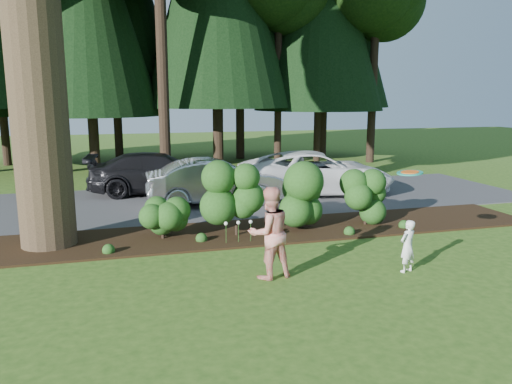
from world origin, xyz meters
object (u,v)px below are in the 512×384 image
(car_silver_wagon, at_px, (216,182))
(child, at_px, (408,246))
(car_dark_suv, at_px, (159,173))
(frisbee, at_px, (410,173))
(car_white_suv, at_px, (315,173))
(adult, at_px, (269,233))

(car_silver_wagon, height_order, child, car_silver_wagon)
(car_dark_suv, bearing_deg, frisbee, -150.93)
(car_silver_wagon, bearing_deg, frisbee, -159.36)
(car_silver_wagon, xyz_separation_m, car_dark_suv, (-1.60, 2.35, -0.00))
(car_white_suv, relative_size, frisbee, 10.76)
(car_white_suv, relative_size, adult, 3.08)
(adult, height_order, frisbee, frisbee)
(car_silver_wagon, relative_size, frisbee, 8.62)
(car_white_suv, height_order, frisbee, frisbee)
(car_silver_wagon, xyz_separation_m, car_white_suv, (3.71, 0.69, 0.04))
(car_silver_wagon, distance_m, car_white_suv, 3.78)
(child, height_order, adult, adult)
(car_dark_suv, xyz_separation_m, child, (4.04, -9.57, -0.22))
(car_dark_suv, height_order, frisbee, frisbee)
(car_white_suv, distance_m, frisbee, 7.76)
(car_dark_suv, xyz_separation_m, frisbee, (4.21, -9.25, 1.20))
(car_silver_wagon, xyz_separation_m, frisbee, (2.60, -6.90, 1.20))
(adult, bearing_deg, child, 160.72)
(car_white_suv, height_order, car_dark_suv, car_white_suv)
(child, bearing_deg, adult, -29.88)
(child, bearing_deg, car_dark_suv, -87.93)
(child, xyz_separation_m, frisbee, (0.16, 0.32, 1.42))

